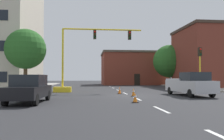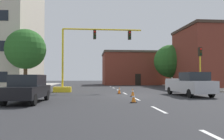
{
  "view_description": "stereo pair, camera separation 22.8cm",
  "coord_description": "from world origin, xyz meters",
  "views": [
    {
      "loc": [
        -3.54,
        -19.38,
        1.6
      ],
      "look_at": [
        -0.92,
        6.09,
        2.39
      ],
      "focal_mm": 36.39,
      "sensor_mm": 36.0,
      "label": 1
    },
    {
      "loc": [
        -3.32,
        -19.4,
        1.6
      ],
      "look_at": [
        -0.92,
        6.09,
        2.39
      ],
      "focal_mm": 36.39,
      "sensor_mm": 36.0,
      "label": 2
    }
  ],
  "objects": [
    {
      "name": "ground_plane",
      "position": [
        0.0,
        0.0,
        0.0
      ],
      "size": [
        160.0,
        160.0,
        0.0
      ],
      "primitive_type": "plane",
      "color": "#2D2D30"
    },
    {
      "name": "sidewalk_left",
      "position": [
        -13.44,
        8.0,
        0.07
      ],
      "size": [
        6.0,
        56.0,
        0.14
      ],
      "primitive_type": "cube",
      "color": "#B2ADA3",
      "rests_on": "ground_plane"
    },
    {
      "name": "sidewalk_right",
      "position": [
        13.44,
        8.0,
        0.07
      ],
      "size": [
        6.0,
        56.0,
        0.14
      ],
      "primitive_type": "cube",
      "color": "#B2ADA3",
      "rests_on": "ground_plane"
    },
    {
      "name": "lane_stripe_seg_1",
      "position": [
        0.0,
        -8.5,
        0.0
      ],
      "size": [
        0.16,
        2.4,
        0.01
      ],
      "primitive_type": "cube",
      "color": "silver",
      "rests_on": "ground_plane"
    },
    {
      "name": "lane_stripe_seg_2",
      "position": [
        0.0,
        -3.0,
        0.0
      ],
      "size": [
        0.16,
        2.4,
        0.01
      ],
      "primitive_type": "cube",
      "color": "silver",
      "rests_on": "ground_plane"
    },
    {
      "name": "lane_stripe_seg_3",
      "position": [
        0.0,
        2.5,
        0.0
      ],
      "size": [
        0.16,
        2.4,
        0.01
      ],
      "primitive_type": "cube",
      "color": "silver",
      "rests_on": "ground_plane"
    },
    {
      "name": "lane_stripe_seg_4",
      "position": [
        0.0,
        8.0,
        0.0
      ],
      "size": [
        0.16,
        2.4,
        0.01
      ],
      "primitive_type": "cube",
      "color": "silver",
      "rests_on": "ground_plane"
    },
    {
      "name": "lane_stripe_seg_5",
      "position": [
        0.0,
        13.5,
        0.0
      ],
      "size": [
        0.16,
        2.4,
        0.01
      ],
      "primitive_type": "cube",
      "color": "silver",
      "rests_on": "ground_plane"
    },
    {
      "name": "lane_stripe_seg_6",
      "position": [
        0.0,
        19.0,
        0.0
      ],
      "size": [
        0.16,
        2.4,
        0.01
      ],
      "primitive_type": "cube",
      "color": "silver",
      "rests_on": "ground_plane"
    },
    {
      "name": "building_brick_center",
      "position": [
        5.71,
        28.16,
        3.39
      ],
      "size": [
        13.02,
        9.74,
        6.77
      ],
      "color": "brown",
      "rests_on": "ground_plane"
    },
    {
      "name": "traffic_signal_gantry",
      "position": [
        -5.08,
        5.04,
        2.26
      ],
      "size": [
        9.37,
        1.2,
        6.83
      ],
      "color": "yellow",
      "rests_on": "ground_plane"
    },
    {
      "name": "traffic_light_pole_right",
      "position": [
        8.46,
        4.03,
        3.53
      ],
      "size": [
        0.32,
        0.47,
        4.8
      ],
      "color": "yellow",
      "rests_on": "ground_plane"
    },
    {
      "name": "tree_right_far",
      "position": [
        10.68,
        19.35,
        4.38
      ],
      "size": [
        5.79,
        5.79,
        7.28
      ],
      "color": "brown",
      "rests_on": "ground_plane"
    },
    {
      "name": "tree_left_near",
      "position": [
        -9.69,
        3.5,
        4.32
      ],
      "size": [
        3.93,
        3.93,
        6.3
      ],
      "color": "#4C3823",
      "rests_on": "ground_plane"
    },
    {
      "name": "pickup_truck_silver",
      "position": [
        5.01,
        -0.86,
        0.97
      ],
      "size": [
        2.4,
        5.53,
        1.99
      ],
      "color": "#BCBCC1",
      "rests_on": "ground_plane"
    },
    {
      "name": "sedan_black_near_left",
      "position": [
        -7.22,
        -4.85,
        0.89
      ],
      "size": [
        2.03,
        4.57,
        1.74
      ],
      "color": "black",
      "rests_on": "ground_plane"
    },
    {
      "name": "traffic_cone_roadside_a",
      "position": [
        -0.63,
        1.94,
        0.34
      ],
      "size": [
        0.36,
        0.36,
        0.69
      ],
      "color": "black",
      "rests_on": "ground_plane"
    },
    {
      "name": "traffic_cone_roadside_b",
      "position": [
        0.14,
        -0.87,
        0.33
      ],
      "size": [
        0.36,
        0.36,
        0.67
      ],
      "color": "black",
      "rests_on": "ground_plane"
    },
    {
      "name": "traffic_cone_roadside_c",
      "position": [
        -0.66,
        -5.44,
        0.29
      ],
      "size": [
        0.36,
        0.36,
        0.6
      ],
      "color": "black",
      "rests_on": "ground_plane"
    }
  ]
}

